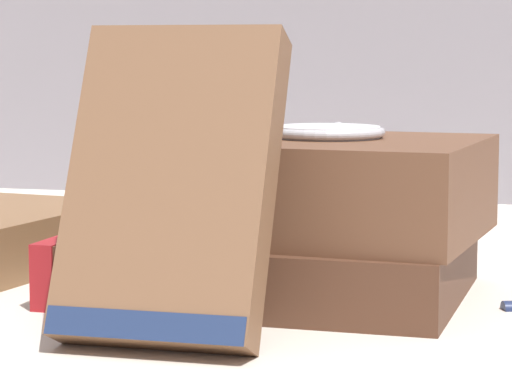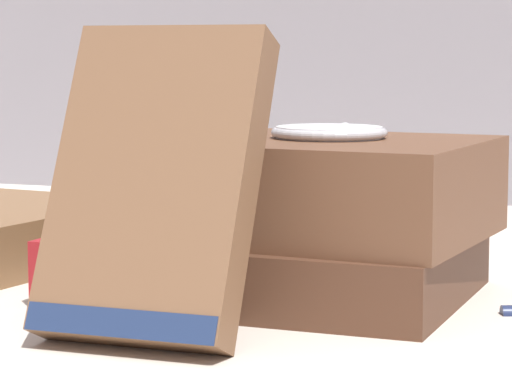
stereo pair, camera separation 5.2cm
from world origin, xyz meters
The scene contains 6 objects.
ground_plane centered at (0.00, 0.00, 0.00)m, with size 3.00×3.00×0.00m, color beige.
book_flat_bottom centered at (0.00, 0.00, 0.02)m, with size 0.20×0.15×0.03m.
book_flat_top centered at (0.02, 0.01, 0.06)m, with size 0.20×0.15×0.05m.
book_leaning_front centered at (-0.01, -0.11, 0.06)m, with size 0.09×0.08×0.14m.
pocket_watch centered at (0.04, 0.01, 0.08)m, with size 0.06×0.06×0.01m.
reading_glasses centered at (-0.01, 0.18, 0.00)m, with size 0.10×0.05×0.00m.
Camera 2 is at (0.21, -0.58, 0.13)m, focal length 85.00 mm.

